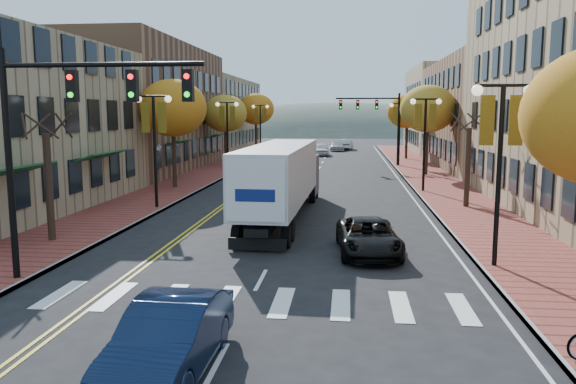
# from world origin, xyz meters

# --- Properties ---
(ground) EXTENTS (200.00, 200.00, 0.00)m
(ground) POSITION_xyz_m (0.00, 0.00, 0.00)
(ground) COLOR black
(ground) RESTS_ON ground
(sidewalk_left) EXTENTS (4.00, 85.00, 0.15)m
(sidewalk_left) POSITION_xyz_m (-9.00, 32.50, 0.07)
(sidewalk_left) COLOR brown
(sidewalk_left) RESTS_ON ground
(sidewalk_right) EXTENTS (4.00, 85.00, 0.15)m
(sidewalk_right) POSITION_xyz_m (9.00, 32.50, 0.07)
(sidewalk_right) COLOR brown
(sidewalk_right) RESTS_ON ground
(building_left_mid) EXTENTS (12.00, 24.00, 11.00)m
(building_left_mid) POSITION_xyz_m (-17.00, 36.00, 5.50)
(building_left_mid) COLOR brown
(building_left_mid) RESTS_ON ground
(building_left_far) EXTENTS (12.00, 26.00, 9.50)m
(building_left_far) POSITION_xyz_m (-17.00, 61.00, 4.75)
(building_left_far) COLOR #9E8966
(building_left_far) RESTS_ON ground
(building_right_mid) EXTENTS (15.00, 24.00, 10.00)m
(building_right_mid) POSITION_xyz_m (18.50, 42.00, 5.00)
(building_right_mid) COLOR brown
(building_right_mid) RESTS_ON ground
(building_right_far) EXTENTS (15.00, 20.00, 11.00)m
(building_right_far) POSITION_xyz_m (18.50, 64.00, 5.50)
(building_right_far) COLOR #9E8966
(building_right_far) RESTS_ON ground
(tree_left_a) EXTENTS (0.28, 0.28, 4.20)m
(tree_left_a) POSITION_xyz_m (-9.00, 8.00, 2.25)
(tree_left_a) COLOR #382619
(tree_left_a) RESTS_ON sidewalk_left
(tree_left_b) EXTENTS (4.48, 4.48, 7.21)m
(tree_left_b) POSITION_xyz_m (-9.00, 24.00, 5.45)
(tree_left_b) COLOR #382619
(tree_left_b) RESTS_ON sidewalk_left
(tree_left_c) EXTENTS (4.16, 4.16, 6.69)m
(tree_left_c) POSITION_xyz_m (-9.00, 40.00, 5.05)
(tree_left_c) COLOR #382619
(tree_left_c) RESTS_ON sidewalk_left
(tree_left_d) EXTENTS (4.61, 4.61, 7.42)m
(tree_left_d) POSITION_xyz_m (-9.00, 58.00, 5.60)
(tree_left_d) COLOR #382619
(tree_left_d) RESTS_ON sidewalk_left
(tree_right_b) EXTENTS (0.28, 0.28, 4.20)m
(tree_right_b) POSITION_xyz_m (9.00, 18.00, 2.25)
(tree_right_b) COLOR #382619
(tree_right_b) RESTS_ON sidewalk_right
(tree_right_c) EXTENTS (4.48, 4.48, 7.21)m
(tree_right_c) POSITION_xyz_m (9.00, 34.00, 5.45)
(tree_right_c) COLOR #382619
(tree_right_c) RESTS_ON sidewalk_right
(tree_right_d) EXTENTS (4.35, 4.35, 7.00)m
(tree_right_d) POSITION_xyz_m (9.00, 50.00, 5.29)
(tree_right_d) COLOR #382619
(tree_right_d) RESTS_ON sidewalk_right
(lamp_left_b) EXTENTS (1.96, 0.36, 6.05)m
(lamp_left_b) POSITION_xyz_m (-7.50, 16.00, 4.29)
(lamp_left_b) COLOR black
(lamp_left_b) RESTS_ON ground
(lamp_left_c) EXTENTS (1.96, 0.36, 6.05)m
(lamp_left_c) POSITION_xyz_m (-7.50, 34.00, 4.29)
(lamp_left_c) COLOR black
(lamp_left_c) RESTS_ON ground
(lamp_left_d) EXTENTS (1.96, 0.36, 6.05)m
(lamp_left_d) POSITION_xyz_m (-7.50, 52.00, 4.29)
(lamp_left_d) COLOR black
(lamp_left_d) RESTS_ON ground
(lamp_right_a) EXTENTS (1.96, 0.36, 6.05)m
(lamp_right_a) POSITION_xyz_m (7.50, 6.00, 4.29)
(lamp_right_a) COLOR black
(lamp_right_a) RESTS_ON ground
(lamp_right_b) EXTENTS (1.96, 0.36, 6.05)m
(lamp_right_b) POSITION_xyz_m (7.50, 24.00, 4.29)
(lamp_right_b) COLOR black
(lamp_right_b) RESTS_ON ground
(lamp_right_c) EXTENTS (1.96, 0.36, 6.05)m
(lamp_right_c) POSITION_xyz_m (7.50, 42.00, 4.29)
(lamp_right_c) COLOR black
(lamp_right_c) RESTS_ON ground
(traffic_mast_near) EXTENTS (6.10, 0.35, 7.00)m
(traffic_mast_near) POSITION_xyz_m (-5.48, 3.00, 4.92)
(traffic_mast_near) COLOR black
(traffic_mast_near) RESTS_ON ground
(traffic_mast_far) EXTENTS (6.10, 0.34, 7.00)m
(traffic_mast_far) POSITION_xyz_m (5.48, 42.00, 4.92)
(traffic_mast_far) COLOR black
(traffic_mast_far) RESTS_ON ground
(semi_truck) EXTENTS (2.74, 14.70, 3.66)m
(semi_truck) POSITION_xyz_m (-0.47, 14.20, 2.14)
(semi_truck) COLOR black
(semi_truck) RESTS_ON ground
(navy_sedan) EXTENTS (1.67, 4.51, 1.48)m
(navy_sedan) POSITION_xyz_m (-0.82, -2.40, 0.74)
(navy_sedan) COLOR black
(navy_sedan) RESTS_ON ground
(black_suv) EXTENTS (2.50, 4.79, 1.29)m
(black_suv) POSITION_xyz_m (3.42, 7.60, 0.64)
(black_suv) COLOR black
(black_suv) RESTS_ON ground
(car_far_white) EXTENTS (1.95, 4.51, 1.52)m
(car_far_white) POSITION_xyz_m (-0.52, 55.31, 0.76)
(car_far_white) COLOR silver
(car_far_white) RESTS_ON ground
(car_far_silver) EXTENTS (2.04, 4.76, 1.37)m
(car_far_silver) POSITION_xyz_m (1.16, 64.14, 0.68)
(car_far_silver) COLOR #ABACB3
(car_far_silver) RESTS_ON ground
(car_far_oncoming) EXTENTS (2.01, 4.40, 1.40)m
(car_far_oncoming) POSITION_xyz_m (2.40, 66.53, 0.70)
(car_far_oncoming) COLOR #A8A7AF
(car_far_oncoming) RESTS_ON ground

